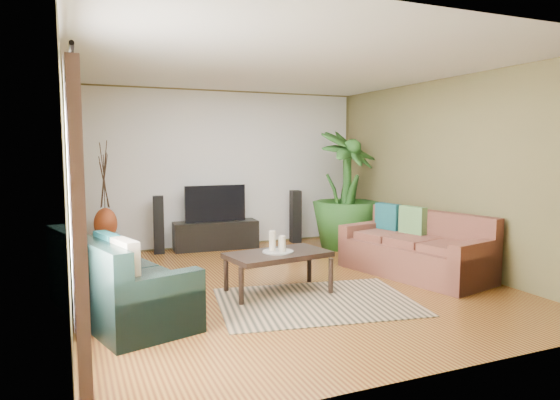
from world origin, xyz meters
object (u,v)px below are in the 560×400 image
speaker_left (159,225)px  pedestal (106,247)px  coffee_table (278,272)px  tv_stand (216,235)px  speaker_right (295,216)px  potted_plant (346,190)px  side_table (114,268)px  television (215,203)px  sofa_right (414,244)px  sofa_left (119,274)px  vase (106,224)px

speaker_left → pedestal: 0.87m
coffee_table → speaker_left: (-0.93, 2.80, 0.23)m
tv_stand → pedestal: (-1.77, -0.11, -0.05)m
speaker_right → potted_plant: size_ratio=0.47×
pedestal → side_table: bearing=-90.8°
tv_stand → television: size_ratio=1.36×
side_table → television: bearing=45.4°
sofa_right → speaker_left: (-2.94, 2.75, 0.04)m
sofa_left → sofa_right: (3.81, 0.13, 0.00)m
side_table → sofa_left: bearing=-91.7°
sofa_left → tv_stand: size_ratio=1.41×
speaker_left → pedestal: bearing=-162.9°
sofa_left → pedestal: bearing=-17.4°
sofa_right → sofa_left: bearing=-101.9°
coffee_table → pedestal: (-1.75, 2.69, -0.05)m
coffee_table → speaker_left: size_ratio=1.27×
television → speaker_left: television is taller
vase → coffee_table: bearing=-57.0°
tv_stand → vase: size_ratio=2.91×
pedestal → television: bearing=3.6°
sofa_right → pedestal: sofa_right is taller
sofa_left → tv_stand: sofa_left is taller
television → vase: bearing=-176.4°
television → speaker_left: 1.00m
pedestal → side_table: size_ratio=0.77×
side_table → coffee_table: bearing=-28.9°
pedestal → coffee_table: bearing=-57.0°
speaker_right → potted_plant: potted_plant is taller
tv_stand → sofa_left: bearing=-119.1°
coffee_table → tv_stand: bearing=80.4°
coffee_table → side_table: 2.02m
sofa_left → speaker_left: speaker_left is taller
sofa_right → coffee_table: size_ratio=1.68×
speaker_right → pedestal: 3.28m
speaker_right → potted_plant: bearing=-49.9°
side_table → tv_stand: bearing=45.4°
pedestal → vase: (0.00, 0.00, 0.36)m
vase → television: bearing=3.6°
potted_plant → coffee_table: bearing=-136.2°
coffee_table → vase: (-1.75, 2.69, 0.31)m
television → potted_plant: 2.23m
pedestal → side_table: (-0.02, -1.71, 0.06)m
tv_stand → side_table: side_table is taller
potted_plant → vase: size_ratio=4.11×
coffee_table → speaker_left: 2.96m
potted_plant → side_table: bearing=-165.1°
speaker_right → vase: bearing=-173.9°
vase → potted_plant: bearing=-10.1°
speaker_left → side_table: bearing=-105.4°
speaker_left → vase: bearing=-162.9°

